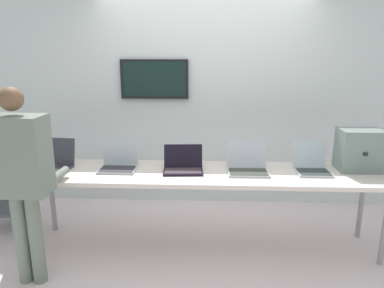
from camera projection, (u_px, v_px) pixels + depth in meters
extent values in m
cube|color=silver|center=(203.00, 247.00, 3.53)|extent=(8.00, 8.00, 0.04)
cube|color=silver|center=(205.00, 101.00, 4.30)|extent=(8.00, 0.06, 2.59)
cube|color=black|center=(155.00, 79.00, 4.21)|extent=(0.81, 0.05, 0.46)
cube|color=black|center=(154.00, 79.00, 4.19)|extent=(0.75, 0.02, 0.40)
cube|color=beige|center=(204.00, 174.00, 3.34)|extent=(3.42, 0.70, 0.04)
cylinder|color=gray|center=(29.00, 220.00, 3.26)|extent=(0.05, 0.05, 0.73)
cylinder|color=gray|center=(52.00, 198.00, 3.75)|extent=(0.05, 0.05, 0.73)
cylinder|color=gray|center=(361.00, 204.00, 3.61)|extent=(0.05, 0.05, 0.73)
cube|color=slate|center=(359.00, 150.00, 3.35)|extent=(0.38, 0.28, 0.40)
cube|color=black|center=(366.00, 154.00, 3.21)|extent=(0.04, 0.01, 0.03)
cube|color=#34343D|center=(49.00, 169.00, 3.37)|extent=(0.40, 0.31, 0.02)
cube|color=#302634|center=(48.00, 169.00, 3.35)|extent=(0.37, 0.25, 0.00)
cube|color=#34343D|center=(57.00, 151.00, 3.49)|extent=(0.38, 0.10, 0.26)
cube|color=navy|center=(57.00, 151.00, 3.49)|extent=(0.35, 0.09, 0.23)
cube|color=#A8B0B8|center=(118.00, 170.00, 3.37)|extent=(0.35, 0.26, 0.02)
cube|color=#2A272E|center=(117.00, 169.00, 3.35)|extent=(0.32, 0.21, 0.00)
cube|color=#A8B0B8|center=(121.00, 152.00, 3.48)|extent=(0.35, 0.05, 0.25)
cube|color=#256539|center=(121.00, 152.00, 3.48)|extent=(0.32, 0.04, 0.22)
cube|color=black|center=(183.00, 172.00, 3.31)|extent=(0.38, 0.25, 0.02)
cube|color=#34292F|center=(183.00, 171.00, 3.30)|extent=(0.35, 0.19, 0.00)
cube|color=black|center=(183.00, 156.00, 3.43)|extent=(0.37, 0.11, 0.21)
cube|color=black|center=(183.00, 156.00, 3.43)|extent=(0.35, 0.09, 0.18)
cube|color=#ACAFB9|center=(248.00, 172.00, 3.29)|extent=(0.38, 0.27, 0.02)
cube|color=#33352F|center=(248.00, 172.00, 3.27)|extent=(0.35, 0.21, 0.00)
cube|color=#ACAFB9|center=(246.00, 154.00, 3.43)|extent=(0.38, 0.13, 0.23)
cube|color=black|center=(246.00, 154.00, 3.44)|extent=(0.35, 0.11, 0.21)
cube|color=#A8B5BA|center=(313.00, 172.00, 3.28)|extent=(0.31, 0.26, 0.02)
cube|color=#292F30|center=(314.00, 172.00, 3.27)|extent=(0.28, 0.21, 0.00)
cube|color=#A8B5BA|center=(308.00, 154.00, 3.44)|extent=(0.31, 0.13, 0.23)
cube|color=navy|center=(308.00, 154.00, 3.44)|extent=(0.28, 0.11, 0.20)
cylinder|color=slate|center=(21.00, 238.00, 2.88)|extent=(0.11, 0.11, 0.79)
cylinder|color=slate|center=(36.00, 239.00, 2.88)|extent=(0.11, 0.11, 0.79)
cube|color=slate|center=(18.00, 156.00, 2.71)|extent=(0.44, 0.26, 0.62)
sphere|color=brown|center=(11.00, 99.00, 2.60)|extent=(0.18, 0.18, 0.18)
cylinder|color=slate|center=(21.00, 175.00, 3.06)|extent=(0.07, 0.32, 0.07)
cylinder|color=slate|center=(58.00, 176.00, 3.04)|extent=(0.07, 0.32, 0.07)
cube|color=white|center=(15.00, 175.00, 3.25)|extent=(0.29, 0.35, 0.00)
cube|color=#464B54|center=(0.00, 208.00, 3.84)|extent=(0.53, 0.42, 0.03)
cylinder|color=#333338|center=(13.00, 208.00, 3.61)|extent=(0.02, 0.02, 0.65)
cylinder|color=#333338|center=(32.00, 193.00, 4.00)|extent=(0.02, 0.02, 0.65)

